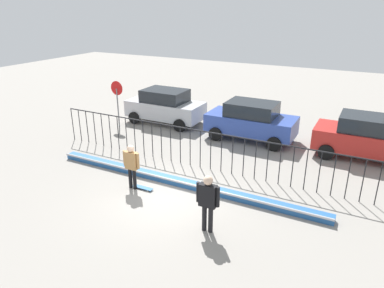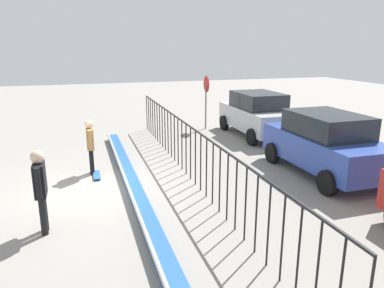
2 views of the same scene
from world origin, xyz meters
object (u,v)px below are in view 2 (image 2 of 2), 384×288
skateboarder (90,142)px  skateboard (97,175)px  stop_sign (206,95)px  parked_car_blue (325,143)px  parked_car_silver (257,114)px  camera_operator (40,184)px

skateboarder → skateboard: 1.03m
skateboarder → stop_sign: (-4.96, 5.50, 0.60)m
skateboard → stop_sign: (-5.32, 5.39, 1.56)m
skateboard → parked_car_blue: 7.04m
parked_car_silver → parked_car_blue: size_ratio=1.00×
skateboarder → skateboard: size_ratio=2.12×
skateboarder → parked_car_blue: size_ratio=0.39×
parked_car_silver → parked_car_blue: 5.16m
skateboarder → parked_car_silver: (-3.00, 7.19, -0.05)m
skateboard → stop_sign: stop_sign is taller
skateboarder → skateboard: skateboarder is taller
skateboard → parked_car_blue: parked_car_blue is taller
parked_car_silver → stop_sign: (-1.96, -1.70, 0.64)m
skateboard → camera_operator: size_ratio=0.44×
skateboarder → stop_sign: stop_sign is taller
skateboarder → parked_car_blue: (2.14, 6.85, -0.05)m
skateboard → camera_operator: 3.57m
camera_operator → stop_sign: bearing=-36.7°
skateboarder → parked_car_silver: size_ratio=0.39×
skateboard → parked_car_silver: parked_car_silver is taller
stop_sign → skateboard: bearing=-45.4°
parked_car_silver → stop_sign: 2.67m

